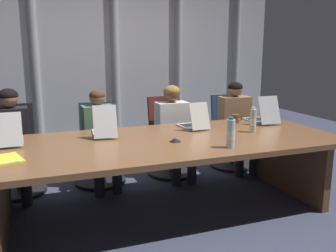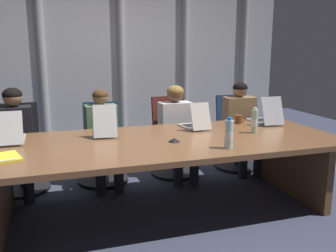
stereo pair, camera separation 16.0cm
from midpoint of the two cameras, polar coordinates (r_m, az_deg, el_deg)
ground_plane at (r=3.74m, az=-1.83°, el=-12.98°), size 10.10×10.10×0.00m
conference_table at (r=3.54m, az=-1.89°, el=-4.49°), size 3.43×1.38×0.72m
curtain_backdrop at (r=5.50m, az=-9.38°, el=11.48°), size 5.05×0.17×3.09m
laptop_left_end at (r=3.69m, az=-24.36°, el=-1.56°), size 0.23×0.46×0.30m
laptop_left_mid at (r=3.75m, az=-11.05°, el=-0.47°), size 0.28×0.49×0.32m
laptop_center at (r=3.99m, az=2.79°, el=0.46°), size 0.24×0.42×0.29m
laptop_right_mid at (r=4.43m, az=13.26°, el=1.34°), size 0.27×0.47×0.32m
office_chair_left_end at (r=4.45m, az=-23.35°, el=-4.90°), size 0.60×0.60×0.97m
office_chair_left_mid at (r=4.49m, az=-11.60°, el=-4.12°), size 0.60×0.60×0.94m
office_chair_center at (r=4.70m, az=-0.73°, el=-3.01°), size 0.60×0.60×0.97m
office_chair_right_mid at (r=5.06m, az=8.82°, el=-2.13°), size 0.60×0.60×0.96m
person_left_end at (r=4.22m, az=-24.05°, el=-1.54°), size 0.38×0.55×1.17m
person_left_mid at (r=4.26m, az=-11.44°, el=-1.14°), size 0.39×0.56×1.12m
person_center at (r=4.49m, az=0.00°, el=0.10°), size 0.40×0.55×1.14m
person_right_mid at (r=4.86m, az=9.73°, el=0.81°), size 0.43×0.56×1.15m
water_bottle_primary at (r=3.87m, az=11.86°, el=0.80°), size 0.06×0.06×0.26m
water_bottle_secondary at (r=3.23m, az=8.27°, el=-1.20°), size 0.08×0.08×0.27m
coffee_mug_near at (r=4.33m, az=9.40°, el=1.13°), size 0.13×0.08×0.10m
conference_mic_left_side at (r=3.42m, az=-0.22°, el=-2.18°), size 0.11×0.11×0.03m
spiral_notepad at (r=3.16m, az=-25.14°, el=-4.72°), size 0.29×0.35×0.03m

